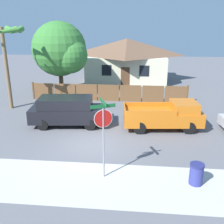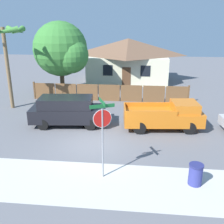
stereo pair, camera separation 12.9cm
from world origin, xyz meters
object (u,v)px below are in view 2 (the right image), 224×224
at_px(palm_tree, 4,38).
at_px(oak_tree, 62,50).
at_px(orange_pickup, 166,116).
at_px(stop_sign, 102,125).
at_px(house, 128,59).
at_px(red_suv, 68,110).
at_px(trash_bin, 196,174).

bearing_deg(palm_tree, oak_tree, 54.93).
bearing_deg(orange_pickup, palm_tree, 159.39).
bearing_deg(stop_sign, orange_pickup, 38.78).
xyz_separation_m(house, orange_pickup, (3.05, -14.37, -1.55)).
bearing_deg(house, red_suv, -102.46).
xyz_separation_m(oak_tree, palm_tree, (-3.02, -4.31, 1.28)).
height_order(house, oak_tree, oak_tree).
xyz_separation_m(orange_pickup, trash_bin, (0.73, -5.95, -0.41)).
distance_m(red_suv, trash_bin, 9.16).
relative_size(palm_tree, stop_sign, 1.76).
height_order(palm_tree, trash_bin, palm_tree).
bearing_deg(house, palm_tree, -127.09).
relative_size(red_suv, orange_pickup, 0.99).
height_order(orange_pickup, stop_sign, stop_sign).
distance_m(stop_sign, trash_bin, 4.33).
height_order(house, red_suv, house).
bearing_deg(stop_sign, house, 67.08).
bearing_deg(orange_pickup, stop_sign, -124.13).
height_order(oak_tree, stop_sign, oak_tree).
bearing_deg(trash_bin, house, 100.53).
bearing_deg(orange_pickup, house, 96.43).
distance_m(red_suv, stop_sign, 6.68).
bearing_deg(red_suv, stop_sign, -67.37).
bearing_deg(trash_bin, palm_tree, 143.61).
bearing_deg(orange_pickup, red_suv, 174.64).
bearing_deg(house, trash_bin, -79.47).
bearing_deg(orange_pickup, trash_bin, -88.60).
bearing_deg(oak_tree, palm_tree, -125.07).
bearing_deg(oak_tree, house, 51.71).
bearing_deg(palm_tree, red_suv, -30.42).
bearing_deg(house, oak_tree, -128.29).
xyz_separation_m(red_suv, stop_sign, (3.09, -5.76, 1.39)).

